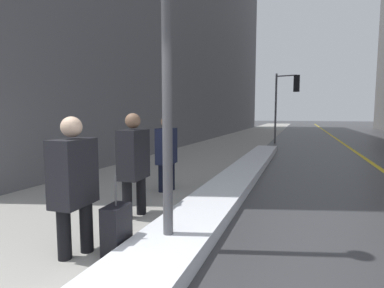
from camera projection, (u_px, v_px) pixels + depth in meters
The scene contains 8 objects.
sidewalk_slab at pixel (231, 143), 17.02m from camera, with size 4.00×80.00×0.01m.
road_centre_stripe at pixel (349, 147), 14.99m from camera, with size 0.16×80.00×0.00m.
snow_bank_curb at pixel (240, 176), 7.57m from camera, with size 0.87×13.51×0.21m.
traffic_light_near at pixel (288, 93), 16.66m from camera, with size 1.31×0.35×3.95m.
pedestrian_trailing at pixel (74, 180), 3.41m from camera, with size 0.33×0.54×1.63m.
pedestrian_nearside at pixel (134, 160), 4.76m from camera, with size 0.34×0.55×1.67m.
pedestrian_in_glasses at pixel (166, 150), 6.36m from camera, with size 0.33×0.53×1.61m.
rolling_suitcase at pixel (117, 230), 3.49m from camera, with size 0.24×0.37×0.95m.
Camera 1 is at (1.66, -1.69, 1.65)m, focal length 28.00 mm.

